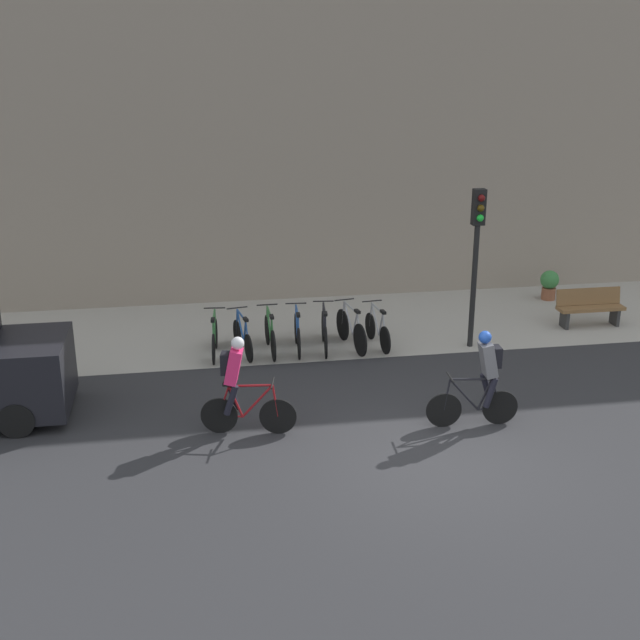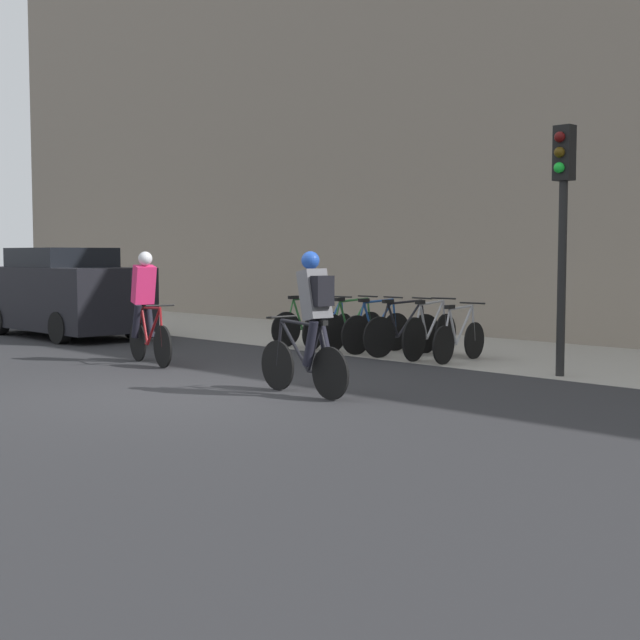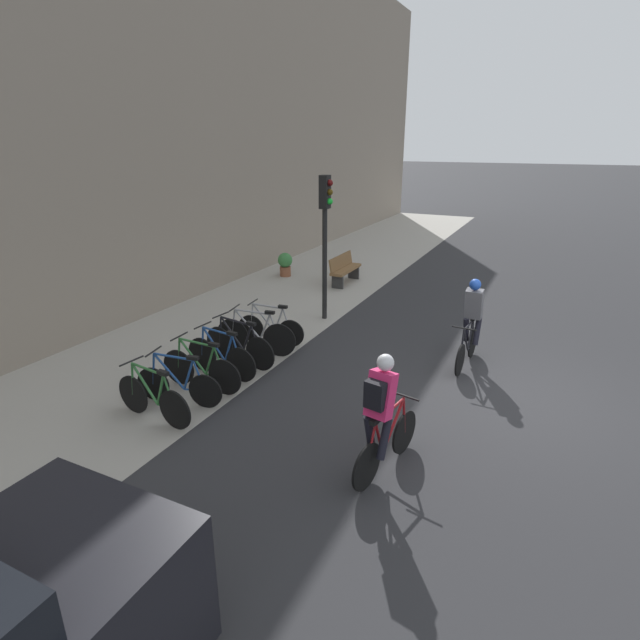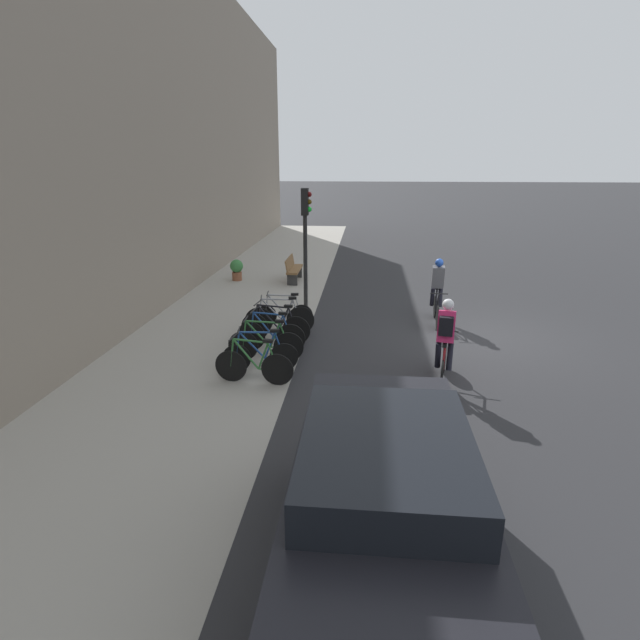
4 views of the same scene
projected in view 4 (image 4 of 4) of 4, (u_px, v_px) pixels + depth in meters
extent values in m
plane|color=#2B2B2D|center=(485.00, 336.00, 12.62)|extent=(200.00, 200.00, 0.00)
cube|color=#A39E93|center=(224.00, 328.00, 13.22)|extent=(44.00, 4.50, 0.01)
cube|color=gray|center=(106.00, 108.00, 11.80)|extent=(44.00, 0.60, 10.88)
cylinder|color=black|center=(445.00, 358.00, 10.40)|extent=(0.64, 0.16, 0.64)
cylinder|color=black|center=(442.00, 377.00, 9.48)|extent=(0.64, 0.16, 0.64)
cylinder|color=maroon|center=(445.00, 351.00, 10.00)|extent=(0.55, 0.15, 0.62)
cylinder|color=maroon|center=(444.00, 358.00, 9.67)|extent=(0.26, 0.09, 0.58)
cylinder|color=maroon|center=(446.00, 339.00, 9.82)|extent=(0.74, 0.18, 0.07)
cylinder|color=maroon|center=(442.00, 373.00, 9.67)|extent=(0.40, 0.11, 0.05)
cylinder|color=maroon|center=(443.00, 362.00, 9.48)|extent=(0.21, 0.07, 0.56)
cylinder|color=maroon|center=(446.00, 345.00, 10.28)|extent=(0.12, 0.06, 0.58)
cylinder|color=black|center=(447.00, 331.00, 10.14)|extent=(0.12, 0.46, 0.03)
cube|color=black|center=(445.00, 345.00, 9.47)|extent=(0.21, 0.12, 0.06)
cube|color=#E52866|center=(446.00, 326.00, 9.46)|extent=(0.38, 0.38, 0.63)
sphere|color=silver|center=(448.00, 305.00, 9.41)|extent=(0.26, 0.26, 0.22)
cylinder|color=black|center=(450.00, 356.00, 9.56)|extent=(0.29, 0.16, 0.56)
cylinder|color=black|center=(438.00, 355.00, 9.62)|extent=(0.26, 0.15, 0.56)
cube|color=black|center=(446.00, 326.00, 9.31)|extent=(0.19, 0.28, 0.36)
cylinder|color=black|center=(437.00, 317.00, 13.12)|extent=(0.63, 0.07, 0.63)
cylinder|color=black|center=(435.00, 307.00, 14.07)|extent=(0.63, 0.07, 0.63)
cylinder|color=black|center=(437.00, 303.00, 13.35)|extent=(0.56, 0.07, 0.62)
cylinder|color=black|center=(436.00, 300.00, 13.71)|extent=(0.26, 0.05, 0.58)
cylinder|color=black|center=(438.00, 292.00, 13.37)|extent=(0.75, 0.08, 0.07)
cylinder|color=black|center=(435.00, 309.00, 13.88)|extent=(0.41, 0.06, 0.05)
cylinder|color=black|center=(436.00, 298.00, 13.90)|extent=(0.21, 0.04, 0.56)
cylinder|color=black|center=(438.00, 306.00, 13.07)|extent=(0.12, 0.04, 0.58)
cylinder|color=black|center=(439.00, 294.00, 13.00)|extent=(0.05, 0.46, 0.03)
cube|color=black|center=(437.00, 288.00, 13.72)|extent=(0.20, 0.09, 0.06)
cube|color=#5B5B60|center=(438.00, 277.00, 13.52)|extent=(0.34, 0.34, 0.63)
sphere|color=#1E47AD|center=(439.00, 263.00, 13.32)|extent=(0.23, 0.23, 0.22)
cylinder|color=black|center=(432.00, 297.00, 13.76)|extent=(0.28, 0.13, 0.56)
cylinder|color=black|center=(440.00, 297.00, 13.73)|extent=(0.25, 0.12, 0.56)
cube|color=black|center=(438.00, 274.00, 13.64)|extent=(0.15, 0.27, 0.36)
cylinder|color=black|center=(231.00, 366.00, 9.96)|extent=(0.10, 0.66, 0.65)
cylinder|color=black|center=(277.00, 370.00, 9.79)|extent=(0.10, 0.66, 0.65)
cylinder|color=#2D6B33|center=(246.00, 354.00, 9.82)|extent=(0.09, 0.53, 0.62)
cylinder|color=#2D6B33|center=(263.00, 356.00, 9.76)|extent=(0.06, 0.25, 0.58)
cylinder|color=#2D6B33|center=(250.00, 341.00, 9.71)|extent=(0.11, 0.71, 0.07)
cylinder|color=#2D6B33|center=(268.00, 369.00, 9.83)|extent=(0.07, 0.39, 0.05)
cylinder|color=#2D6B33|center=(273.00, 356.00, 9.72)|extent=(0.05, 0.21, 0.56)
cylinder|color=#2D6B33|center=(232.00, 353.00, 9.87)|extent=(0.05, 0.12, 0.58)
cylinder|color=black|center=(233.00, 337.00, 9.76)|extent=(0.46, 0.07, 0.03)
cube|color=black|center=(268.00, 341.00, 9.64)|extent=(0.10, 0.21, 0.06)
cylinder|color=black|center=(237.00, 358.00, 10.41)|extent=(0.14, 0.60, 0.61)
cylinder|color=black|center=(284.00, 357.00, 10.49)|extent=(0.14, 0.60, 0.61)
cylinder|color=#1E478C|center=(252.00, 345.00, 10.35)|extent=(0.14, 0.54, 0.62)
cylinder|color=#1E478C|center=(270.00, 345.00, 10.39)|extent=(0.08, 0.26, 0.58)
cylinder|color=#1E478C|center=(257.00, 332.00, 10.27)|extent=(0.17, 0.73, 0.07)
cylinder|color=#1E478C|center=(274.00, 358.00, 10.48)|extent=(0.10, 0.40, 0.05)
cylinder|color=#1E478C|center=(279.00, 345.00, 10.40)|extent=(0.07, 0.21, 0.56)
cylinder|color=#1E478C|center=(238.00, 345.00, 10.33)|extent=(0.06, 0.12, 0.58)
cylinder|color=black|center=(239.00, 330.00, 10.23)|extent=(0.46, 0.11, 0.03)
cube|color=black|center=(275.00, 331.00, 10.30)|extent=(0.11, 0.21, 0.06)
cylinder|color=black|center=(243.00, 346.00, 11.04)|extent=(0.05, 0.67, 0.67)
cylinder|color=black|center=(288.00, 347.00, 10.97)|extent=(0.05, 0.67, 0.67)
cylinder|color=#2D6B33|center=(258.00, 334.00, 10.93)|extent=(0.05, 0.56, 0.62)
cylinder|color=#2D6B33|center=(275.00, 335.00, 10.91)|extent=(0.05, 0.26, 0.58)
cylinder|color=#2D6B33|center=(263.00, 322.00, 10.84)|extent=(0.06, 0.75, 0.07)
cylinder|color=#2D6B33|center=(279.00, 347.00, 10.99)|extent=(0.04, 0.41, 0.05)
cylinder|color=#2D6B33|center=(284.00, 335.00, 10.90)|extent=(0.04, 0.21, 0.56)
cylinder|color=#2D6B33|center=(244.00, 333.00, 10.95)|extent=(0.04, 0.12, 0.58)
cylinder|color=black|center=(246.00, 319.00, 10.84)|extent=(0.46, 0.04, 0.03)
cube|color=black|center=(280.00, 321.00, 10.81)|extent=(0.09, 0.20, 0.06)
cylinder|color=black|center=(251.00, 336.00, 11.64)|extent=(0.08, 0.68, 0.68)
cylinder|color=black|center=(291.00, 338.00, 11.49)|extent=(0.08, 0.68, 0.68)
cylinder|color=#1E478C|center=(264.00, 325.00, 11.51)|extent=(0.08, 0.53, 0.62)
cylinder|color=#1E478C|center=(279.00, 327.00, 11.46)|extent=(0.06, 0.25, 0.58)
cylinder|color=#1E478C|center=(268.00, 314.00, 11.40)|extent=(0.09, 0.71, 0.07)
cylinder|color=#1E478C|center=(283.00, 338.00, 11.53)|extent=(0.06, 0.38, 0.05)
cylinder|color=#1E478C|center=(287.00, 327.00, 11.42)|extent=(0.05, 0.20, 0.56)
cylinder|color=#1E478C|center=(252.00, 324.00, 11.55)|extent=(0.04, 0.11, 0.58)
cylinder|color=black|center=(253.00, 311.00, 11.44)|extent=(0.46, 0.06, 0.03)
cube|color=black|center=(283.00, 313.00, 11.34)|extent=(0.09, 0.21, 0.06)
cylinder|color=black|center=(255.00, 327.00, 12.23)|extent=(0.11, 0.69, 0.69)
cylinder|color=black|center=(296.00, 330.00, 12.03)|extent=(0.11, 0.69, 0.69)
cylinder|color=black|center=(268.00, 317.00, 12.08)|extent=(0.10, 0.58, 0.62)
cylinder|color=black|center=(284.00, 319.00, 12.01)|extent=(0.07, 0.27, 0.58)
cylinder|color=black|center=(273.00, 306.00, 11.97)|extent=(0.13, 0.78, 0.07)
cylinder|color=black|center=(288.00, 330.00, 12.07)|extent=(0.08, 0.42, 0.05)
cylinder|color=black|center=(292.00, 319.00, 11.96)|extent=(0.06, 0.22, 0.56)
cylinder|color=black|center=(256.00, 316.00, 12.14)|extent=(0.05, 0.12, 0.59)
cylinder|color=black|center=(257.00, 303.00, 12.03)|extent=(0.46, 0.08, 0.03)
cube|color=black|center=(288.00, 306.00, 11.89)|extent=(0.10, 0.21, 0.06)
cylinder|color=black|center=(259.00, 321.00, 12.66)|extent=(0.16, 0.71, 0.71)
cylinder|color=black|center=(300.00, 320.00, 12.73)|extent=(0.16, 0.71, 0.71)
cylinder|color=#99999E|center=(273.00, 310.00, 12.60)|extent=(0.14, 0.58, 0.62)
cylinder|color=#99999E|center=(288.00, 311.00, 12.63)|extent=(0.09, 0.27, 0.58)
cylinder|color=#99999E|center=(277.00, 299.00, 12.52)|extent=(0.17, 0.78, 0.07)
cylinder|color=#99999E|center=(292.00, 321.00, 12.72)|extent=(0.10, 0.42, 0.05)
cylinder|color=#99999E|center=(296.00, 310.00, 12.64)|extent=(0.07, 0.22, 0.56)
cylinder|color=#99999E|center=(260.00, 310.00, 12.57)|extent=(0.06, 0.12, 0.59)
cylinder|color=black|center=(261.00, 298.00, 12.47)|extent=(0.46, 0.11, 0.03)
cube|color=black|center=(293.00, 298.00, 12.54)|extent=(0.11, 0.21, 0.06)
cylinder|color=black|center=(265.00, 316.00, 13.27)|extent=(0.11, 0.61, 0.61)
cylinder|color=black|center=(302.00, 316.00, 13.29)|extent=(0.11, 0.61, 0.61)
cylinder|color=#99999E|center=(277.00, 306.00, 13.19)|extent=(0.10, 0.53, 0.62)
cylinder|color=#99999E|center=(291.00, 306.00, 13.20)|extent=(0.07, 0.25, 0.58)
cylinder|color=#99999E|center=(281.00, 295.00, 13.10)|extent=(0.12, 0.71, 0.07)
cylinder|color=#99999E|center=(294.00, 316.00, 13.28)|extent=(0.08, 0.39, 0.05)
cylinder|color=#99999E|center=(298.00, 306.00, 13.20)|extent=(0.06, 0.21, 0.56)
cylinder|color=#99999E|center=(266.00, 305.00, 13.18)|extent=(0.05, 0.12, 0.58)
cylinder|color=black|center=(268.00, 293.00, 13.08)|extent=(0.46, 0.08, 0.03)
cube|color=black|center=(295.00, 294.00, 13.10)|extent=(0.10, 0.21, 0.06)
cylinder|color=black|center=(305.00, 249.00, 14.73)|extent=(0.12, 0.12, 3.50)
cube|color=black|center=(305.00, 202.00, 14.31)|extent=(0.26, 0.20, 0.76)
sphere|color=#590C0C|center=(309.00, 194.00, 14.23)|extent=(0.15, 0.15, 0.15)
sphere|color=#4C380A|center=(309.00, 202.00, 14.30)|extent=(0.15, 0.15, 0.15)
sphere|color=green|center=(309.00, 209.00, 14.36)|extent=(0.15, 0.15, 0.15)
cube|color=brown|center=(295.00, 269.00, 18.27)|extent=(1.60, 0.40, 0.08)
cube|color=brown|center=(290.00, 263.00, 18.22)|extent=(1.60, 0.12, 0.40)
cube|color=#2D2D2D|center=(292.00, 279.00, 17.73)|extent=(0.08, 0.36, 0.45)
cube|color=#2D2D2D|center=(297.00, 272.00, 18.95)|extent=(0.08, 0.36, 0.45)
cube|color=black|center=(383.00, 522.00, 4.95)|extent=(4.30, 1.78, 1.27)
cube|color=black|center=(387.00, 455.00, 4.59)|extent=(2.06, 1.57, 0.40)
cylinder|color=black|center=(444.00, 487.00, 6.29)|extent=(0.62, 0.20, 0.62)
cylinder|color=black|center=(315.00, 480.00, 6.44)|extent=(0.62, 0.20, 0.62)
cylinder|color=brown|center=(237.00, 276.00, 18.51)|extent=(0.36, 0.36, 0.32)
sphere|color=#387A3D|center=(237.00, 266.00, 18.39)|extent=(0.48, 0.48, 0.48)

